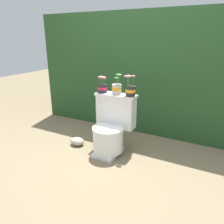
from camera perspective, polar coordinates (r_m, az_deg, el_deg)
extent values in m
plane|color=#75664C|center=(2.68, -0.01, -11.34)|extent=(12.00, 12.00, 0.00)
cube|color=#234723|center=(3.39, 9.16, 10.19)|extent=(3.34, 0.68, 1.70)
cube|color=silver|center=(2.72, -1.04, -10.35)|extent=(0.27, 0.37, 0.05)
cylinder|color=silver|center=(2.64, -1.06, -7.41)|extent=(0.36, 0.36, 0.26)
cylinder|color=silver|center=(2.58, -1.08, -4.44)|extent=(0.37, 0.37, 0.04)
cube|color=silver|center=(2.69, 1.03, 0.13)|extent=(0.48, 0.16, 0.39)
cube|color=silver|center=(2.63, 1.06, 4.41)|extent=(0.51, 0.19, 0.03)
cylinder|color=silver|center=(2.65, -3.27, 2.38)|extent=(0.02, 0.05, 0.02)
cylinder|color=#262628|center=(2.70, -2.55, 6.16)|extent=(0.12, 0.12, 0.10)
cylinder|color=#D1234C|center=(2.70, -2.55, 6.26)|extent=(0.12, 0.12, 0.03)
cylinder|color=#332319|center=(2.69, -2.56, 7.06)|extent=(0.11, 0.11, 0.01)
cylinder|color=#4C753D|center=(2.69, -2.29, 7.97)|extent=(0.01, 0.01, 0.07)
ellipsoid|color=#B26B75|center=(2.68, -2.31, 8.94)|extent=(0.08, 0.06, 0.04)
cylinder|color=#4C753D|center=(2.69, -2.79, 8.00)|extent=(0.01, 0.01, 0.07)
ellipsoid|color=#B26B75|center=(2.69, -2.81, 8.93)|extent=(0.09, 0.06, 0.03)
cylinder|color=#4C753D|center=(2.69, -2.86, 8.06)|extent=(0.01, 0.01, 0.08)
ellipsoid|color=#B26B75|center=(2.68, -2.88, 9.10)|extent=(0.08, 0.06, 0.03)
cylinder|color=beige|center=(2.63, 1.23, 6.01)|extent=(0.11, 0.11, 0.12)
cylinder|color=orange|center=(2.62, 1.23, 6.13)|extent=(0.12, 0.12, 0.04)
cylinder|color=#332319|center=(2.61, 1.24, 7.13)|extent=(0.10, 0.10, 0.01)
cylinder|color=#4C753D|center=(2.61, 1.77, 8.36)|extent=(0.01, 0.01, 0.10)
ellipsoid|color=#387F38|center=(2.59, 1.79, 9.66)|extent=(0.08, 0.06, 0.03)
cylinder|color=#4C753D|center=(2.57, 1.18, 7.95)|extent=(0.01, 0.01, 0.08)
ellipsoid|color=#387F38|center=(2.57, 1.19, 8.89)|extent=(0.06, 0.04, 0.02)
cylinder|color=#262628|center=(2.53, 4.86, 5.45)|extent=(0.11, 0.11, 0.12)
cylinder|color=orange|center=(2.53, 4.86, 5.58)|extent=(0.12, 0.12, 0.04)
cylinder|color=#332319|center=(2.52, 4.89, 6.63)|extent=(0.10, 0.10, 0.01)
cylinder|color=#4C753D|center=(2.53, 4.12, 8.00)|extent=(0.01, 0.01, 0.10)
ellipsoid|color=#B26B75|center=(2.52, 4.15, 9.27)|extent=(0.10, 0.07, 0.03)
cylinder|color=#4C753D|center=(2.52, 5.50, 8.03)|extent=(0.01, 0.01, 0.11)
ellipsoid|color=#B26B75|center=(2.51, 5.54, 9.36)|extent=(0.05, 0.04, 0.01)
cylinder|color=#4C753D|center=(2.47, 4.25, 7.85)|extent=(0.01, 0.01, 0.11)
ellipsoid|color=#B26B75|center=(2.46, 4.29, 9.31)|extent=(0.07, 0.05, 0.03)
ellipsoid|color=#9E9384|center=(2.94, -9.06, -7.59)|extent=(0.19, 0.15, 0.10)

